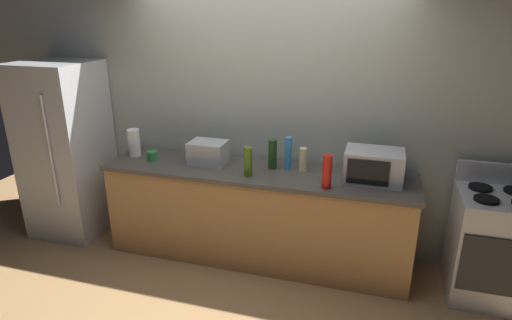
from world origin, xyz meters
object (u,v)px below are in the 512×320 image
object	(u,v)px
toaster_oven	(208,152)
bottle_hot_sauce	(327,172)
stove_range	(491,246)
microwave	(374,166)
refrigerator	(66,150)
bottle_olive_oil	(248,162)
paper_towel_roll	(134,143)
bottle_spray_cleaner	(289,153)
mug_green	(152,156)
bottle_wine	(273,154)
bottle_hand_soap	(303,160)

from	to	relation	value
toaster_oven	bottle_hot_sauce	bearing A→B (deg)	-13.51
stove_range	microwave	xyz separation A→B (m)	(-0.98, 0.05, 0.57)
refrigerator	bottle_hot_sauce	world-z (taller)	refrigerator
microwave	stove_range	bearing A→B (deg)	-2.80
bottle_olive_oil	toaster_oven	bearing A→B (deg)	156.31
paper_towel_roll	bottle_spray_cleaner	xyz separation A→B (m)	(1.54, 0.08, 0.01)
microwave	bottle_hot_sauce	bearing A→B (deg)	-143.45
microwave	mug_green	size ratio (longest dim) A/B	5.12
refrigerator	bottle_hot_sauce	size ratio (longest dim) A/B	6.37
bottle_wine	bottle_olive_oil	world-z (taller)	bottle_wine
stove_range	bottle_wine	xyz separation A→B (m)	(-1.87, 0.09, 0.58)
bottle_hot_sauce	refrigerator	bearing A→B (deg)	175.45
toaster_oven	bottle_olive_oil	world-z (taller)	bottle_olive_oil
microwave	toaster_oven	size ratio (longest dim) A/B	1.41
paper_towel_roll	bottle_olive_oil	xyz separation A→B (m)	(1.24, -0.19, -0.00)
paper_towel_roll	bottle_olive_oil	distance (m)	1.25
toaster_oven	bottle_hot_sauce	size ratio (longest dim) A/B	1.20
paper_towel_roll	bottle_hot_sauce	world-z (taller)	bottle_hot_sauce
bottle_hot_sauce	paper_towel_roll	bearing A→B (deg)	172.15
microwave	bottle_spray_cleaner	size ratio (longest dim) A/B	1.61
paper_towel_roll	mug_green	bearing A→B (deg)	-16.68
refrigerator	bottle_wine	distance (m)	2.18
microwave	toaster_oven	world-z (taller)	microwave
bottle_hot_sauce	bottle_wine	bearing A→B (deg)	149.85
paper_towel_roll	bottle_wine	bearing A→B (deg)	1.81
stove_range	bottle_wine	bearing A→B (deg)	177.11
microwave	bottle_hand_soap	world-z (taller)	microwave
stove_range	bottle_spray_cleaner	distance (m)	1.83
bottle_hot_sauce	bottle_spray_cleaner	size ratio (longest dim) A/B	0.95
stove_range	toaster_oven	size ratio (longest dim) A/B	3.18
refrigerator	toaster_oven	distance (m)	1.57
refrigerator	mug_green	size ratio (longest dim) A/B	19.18
microwave	bottle_olive_oil	xyz separation A→B (m)	(-1.05, -0.19, -0.00)
toaster_oven	stove_range	bearing A→B (deg)	-1.39
bottle_hot_sauce	bottle_hand_soap	bearing A→B (deg)	128.07
refrigerator	microwave	size ratio (longest dim) A/B	3.75
toaster_oven	mug_green	bearing A→B (deg)	-171.91
toaster_oven	bottle_hand_soap	distance (m)	0.90
refrigerator	bottle_olive_oil	xyz separation A→B (m)	(2.02, -0.14, 0.13)
refrigerator	bottle_wine	xyz separation A→B (m)	(2.18, 0.09, 0.14)
paper_towel_roll	toaster_oven	bearing A→B (deg)	0.73
microwave	mug_green	bearing A→B (deg)	-178.15
toaster_oven	bottle_spray_cleaner	size ratio (longest dim) A/B	1.14
bottle_hand_soap	paper_towel_roll	bearing A→B (deg)	-177.93
refrigerator	bottle_hot_sauce	bearing A→B (deg)	-4.55
paper_towel_roll	microwave	bearing A→B (deg)	-0.06
paper_towel_roll	mug_green	xyz separation A→B (m)	(0.23, -0.07, -0.09)
stove_range	bottle_hot_sauce	xyz separation A→B (m)	(-1.34, -0.22, 0.58)
microwave	bottle_wine	xyz separation A→B (m)	(-0.89, 0.05, 0.00)
mug_green	bottle_olive_oil	bearing A→B (deg)	-6.85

